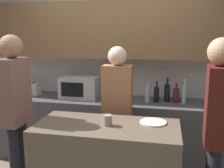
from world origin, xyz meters
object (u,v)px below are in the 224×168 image
Objects in this scene: cup_0 at (108,120)px; person_left at (216,121)px; bottle_0 at (147,95)px; person_center at (15,104)px; person_right at (117,104)px; bottle_3 at (176,95)px; bottle_2 at (167,93)px; microwave at (80,87)px; plate_on_island at (153,122)px; bottle_1 at (156,94)px; toaster at (31,89)px; potted_plant at (215,89)px; bottle_4 at (184,94)px.

cup_0 is 0.06× the size of person_left.
bottle_0 is 2.55× the size of cup_0.
cup_0 is 0.06× the size of person_center.
bottle_3 is at bearing -143.31° from person_right.
bottle_2 is 1.89m from person_center.
plate_on_island is (1.07, -0.97, -0.11)m from microwave.
person_center reaches higher than bottle_1.
bottle_0 is 0.92m from plate_on_island.
microwave is at bearing 137.70° from plate_on_island.
bottle_2 is at bearing 82.68° from plate_on_island.
bottle_0 is at bearing -162.07° from bottle_2.
bottle_1 is at bearing -175.28° from bottle_3.
person_center reaches higher than person_left.
potted_plant is at bearing 0.00° from toaster.
toaster is 2.08m from plate_on_island.
bottle_2 is (1.96, 0.02, 0.03)m from toaster.
bottle_4 is at bearing -0.76° from toaster.
person_center is (-1.75, -1.07, 0.06)m from bottle_4.
microwave is 1.20m from bottle_2.
plate_on_island is at bearing 134.24° from person_right.
bottle_1 is 0.15× the size of person_center.
bottle_2 is 0.18× the size of person_left.
toaster is 2.66m from person_left.
person_center is 1.12m from person_right.
bottle_2 is 0.19× the size of person_right.
bottle_0 is 0.84× the size of bottle_2.
person_center reaches higher than bottle_3.
bottle_3 is 0.15× the size of person_center.
plate_on_island is at bearing -89.45° from bottle_1.
toaster is at bearing 179.88° from microwave.
bottle_3 is at bearing 4.72° from bottle_1.
bottle_1 is 0.86× the size of bottle_4.
potted_plant is at bearing 118.80° from person_center.
person_right is at bearing -123.60° from bottle_0.
toaster is at bearing 180.00° from potted_plant.
person_center is at bearing 177.82° from cup_0.
toaster is 0.95× the size of bottle_1.
potted_plant is at bearing -1.68° from bottle_2.
toaster is at bearing 151.99° from plate_on_island.
bottle_4 is 1.18m from person_left.
person_center is (-1.40, -0.12, 0.13)m from plate_on_island.
person_right is at bearing -142.51° from bottle_3.
potted_plant is at bearing 53.47° from plate_on_island.
bottle_3 is at bearing -0.45° from microwave.
cup_0 is (-0.55, -1.15, -0.03)m from bottle_2.
bottle_1 is 0.16× the size of person_left.
toaster is at bearing 177.83° from bottle_0.
potted_plant is 0.22× the size of person_left.
bottle_0 is 0.84× the size of bottle_4.
person_right reaches higher than microwave.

